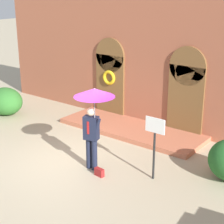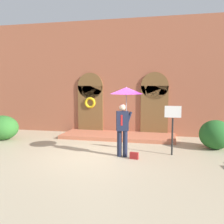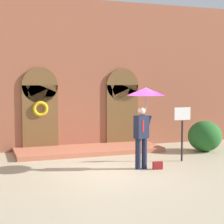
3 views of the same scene
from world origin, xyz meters
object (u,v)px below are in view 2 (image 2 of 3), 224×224
at_px(handbag, 134,156).
at_px(sign_post, 173,122).
at_px(shrub_left, 2,128).
at_px(shrub_right, 216,135).
at_px(person_with_umbrella, 125,101).

relative_size(handbag, sign_post, 0.16).
distance_m(shrub_left, shrub_right, 9.00).
height_order(person_with_umbrella, handbag, person_with_umbrella).
xyz_separation_m(person_with_umbrella, handbag, (0.34, -0.20, -1.80)).
height_order(handbag, sign_post, sign_post).
bearing_deg(shrub_right, handbag, -145.21).
xyz_separation_m(person_with_umbrella, sign_post, (1.56, 0.57, -0.75)).
relative_size(person_with_umbrella, sign_post, 1.37).
height_order(person_with_umbrella, shrub_right, person_with_umbrella).
xyz_separation_m(sign_post, shrub_left, (-7.36, 0.87, -0.62)).
xyz_separation_m(sign_post, shrub_right, (1.63, 1.22, -0.61)).
bearing_deg(person_with_umbrella, shrub_left, 166.03).
bearing_deg(sign_post, handbag, -147.92).
bearing_deg(shrub_right, sign_post, -143.29).
distance_m(sign_post, shrub_right, 2.13).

